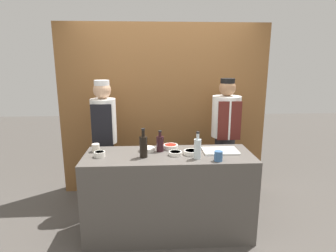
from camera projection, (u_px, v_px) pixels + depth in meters
ground_plane at (169, 231)px, 3.20m from camera, size 14.00×14.00×0.00m
cabinet_wall at (164, 110)px, 4.07m from camera, size 2.93×0.18×2.40m
counter at (169, 194)px, 3.10m from camera, size 1.80×0.64×0.92m
sauce_bowl_red at (171, 147)px, 3.17m from camera, size 0.17×0.17×0.05m
sauce_bowl_white at (191, 152)px, 2.98m from camera, size 0.16×0.16×0.04m
sauce_bowl_orange at (175, 153)px, 2.96m from camera, size 0.14×0.14×0.04m
sauce_bowl_yellow at (100, 154)px, 2.91m from camera, size 0.11×0.11×0.06m
sauce_bowl_purple at (147, 149)px, 3.09m from camera, size 0.17×0.17×0.04m
cutting_board at (220, 151)px, 3.07m from camera, size 0.38×0.26×0.02m
bottle_soy at (143, 146)px, 2.88m from camera, size 0.08×0.08×0.31m
bottle_wine at (160, 143)px, 3.07m from camera, size 0.08×0.08×0.23m
bottle_clear at (198, 148)px, 2.84m from camera, size 0.07×0.07×0.28m
cup_cream at (96, 148)px, 3.07m from camera, size 0.08×0.08×0.09m
cup_blue at (218, 156)px, 2.78m from camera, size 0.08×0.08×0.10m
chef_left at (105, 139)px, 3.60m from camera, size 0.32×0.32×1.66m
chef_right at (225, 138)px, 3.69m from camera, size 0.37×0.37×1.68m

